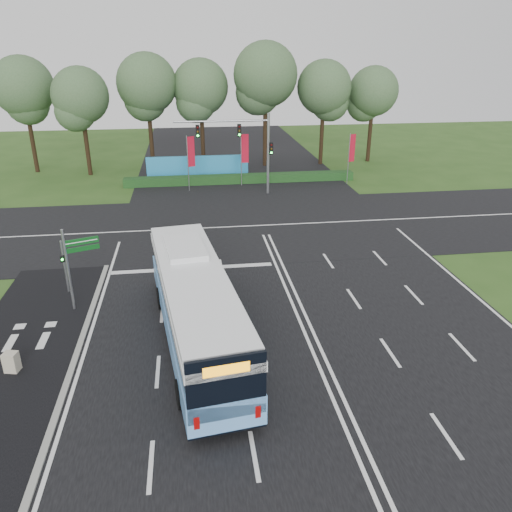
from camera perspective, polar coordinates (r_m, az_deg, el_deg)
The scene contains 16 objects.
ground at distance 25.88m, azimuth 4.13°, elevation -5.44°, with size 120.00×120.00×0.00m, color #2A4D19.
road_main at distance 25.87m, azimuth 4.13°, elevation -5.40°, with size 20.00×120.00×0.04m, color black.
road_cross at distance 36.70m, azimuth 0.36°, elevation 3.48°, with size 120.00×14.00×0.05m, color black.
bike_path at distance 24.05m, azimuth -25.32°, elevation -10.19°, with size 5.00×18.00×0.06m, color black.
kerb_strip at distance 23.38m, azimuth -19.66°, elevation -10.10°, with size 0.25×18.00×0.12m, color gray.
city_bus at distance 21.87m, azimuth -6.91°, elevation -5.70°, with size 4.36×13.11×3.70m.
pedestrian_signal at distance 28.06m, azimuth -21.05°, elevation -0.98°, with size 0.27×0.40×2.98m.
street_sign at distance 25.78m, azimuth -20.06°, elevation -0.38°, with size 1.59×0.65×4.29m.
utility_cabinet at distance 22.88m, azimuth -26.16°, elevation -10.87°, with size 0.54×0.45×0.90m, color #BDB299.
banner_flag_left at distance 45.51m, azimuth -7.53°, elevation 11.34°, with size 0.69×0.33×4.98m.
banner_flag_mid at distance 46.93m, azimuth -1.39°, elevation 11.81°, with size 0.72×0.08×4.89m.
banner_flag_right at distance 48.39m, azimuth 10.82°, elevation 11.68°, with size 0.67×0.30×4.78m.
traffic_light_gantry at distance 43.71m, azimuth -0.97°, elevation 12.96°, with size 8.41×0.28×7.00m.
hedge at distance 48.47m, azimuth -1.76°, elevation 8.81°, with size 22.00×1.20×0.80m, color #143916.
blue_hoarding at distance 50.49m, azimuth -6.66°, elevation 10.06°, with size 10.00×0.30×2.20m, color #2283BA.
eucalyptus_row at distance 54.07m, azimuth -6.01°, elevation 18.81°, with size 41.67×8.22×12.76m.
Camera 1 is at (-4.91, -22.22, 12.32)m, focal length 35.00 mm.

